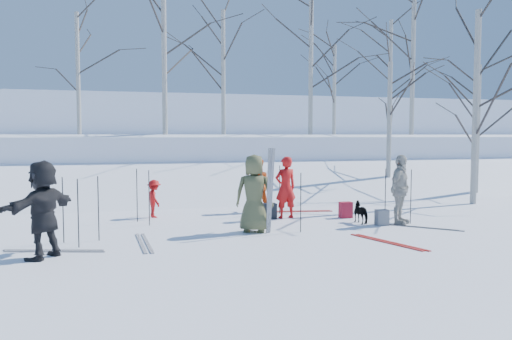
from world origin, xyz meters
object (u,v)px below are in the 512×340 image
object	(u,v)px
skier_red_north	(286,187)
dog	(362,212)
backpack_grey	(382,217)
skier_olive_center	(254,193)
backpack_dark	(270,211)
skier_grey_west	(43,209)
skier_red_seated	(154,199)
skier_cream_east	(400,189)
backpack_red	(346,210)
skier_redor_behind	(257,185)

from	to	relation	value
skier_red_north	dog	xyz separation A→B (m)	(1.59, -1.23, -0.54)
dog	backpack_grey	bearing A→B (deg)	122.60
skier_olive_center	backpack_dark	size ratio (longest dim) A/B	4.38
skier_olive_center	skier_grey_west	world-z (taller)	skier_olive_center
skier_red_seated	dog	world-z (taller)	skier_red_seated
skier_olive_center	dog	size ratio (longest dim) A/B	2.71
skier_grey_west	skier_red_north	bearing A→B (deg)	155.59
skier_red_north	skier_cream_east	xyz separation A→B (m)	(2.43, -1.56, 0.04)
skier_red_north	skier_cream_east	world-z (taller)	skier_cream_east
skier_red_seated	backpack_dark	distance (m)	3.07
backpack_red	backpack_grey	distance (m)	1.30
skier_red_north	skier_grey_west	distance (m)	6.25
backpack_red	backpack_grey	world-z (taller)	backpack_red
skier_olive_center	skier_redor_behind	distance (m)	3.02
skier_olive_center	skier_red_seated	xyz separation A→B (m)	(-2.05, 2.62, -0.37)
backpack_dark	skier_redor_behind	bearing A→B (deg)	89.58
skier_red_seated	backpack_red	bearing A→B (deg)	-118.27
dog	backpack_grey	distance (m)	0.52
skier_grey_west	dog	xyz separation A→B (m)	(7.08, 1.74, -0.60)
skier_grey_west	backpack_grey	size ratio (longest dim) A/B	4.59
skier_redor_behind	skier_red_seated	bearing A→B (deg)	9.06
backpack_red	skier_cream_east	bearing A→B (deg)	-53.12
skier_grey_west	backpack_red	size ratio (longest dim) A/B	4.15
backpack_red	dog	bearing A→B (deg)	-87.33
skier_redor_behind	backpack_red	xyz separation A→B (m)	(1.97, -1.64, -0.55)
skier_grey_west	dog	bearing A→B (deg)	141.04
backpack_grey	skier_red_seated	bearing A→B (deg)	153.53
skier_redor_behind	skier_red_seated	size ratio (longest dim) A/B	1.52
skier_cream_east	skier_grey_west	bearing A→B (deg)	151.52
skier_red_north	backpack_grey	bearing A→B (deg)	130.97
skier_redor_behind	backpack_dark	world-z (taller)	skier_redor_behind
skier_red_north	skier_grey_west	world-z (taller)	skier_grey_west
skier_red_seated	dog	xyz separation A→B (m)	(4.92, -2.22, -0.23)
backpack_dark	skier_red_seated	bearing A→B (deg)	161.32
skier_cream_east	backpack_grey	bearing A→B (deg)	148.28
skier_grey_west	backpack_grey	bearing A→B (deg)	137.54
skier_grey_west	backpack_dark	world-z (taller)	skier_grey_west
skier_olive_center	backpack_red	bearing A→B (deg)	-134.38
skier_red_north	dog	size ratio (longest dim) A/B	2.51
skier_olive_center	skier_red_north	xyz separation A→B (m)	(1.28, 1.63, -0.06)
backpack_dark	skier_grey_west	bearing A→B (deg)	-149.48
skier_cream_east	skier_olive_center	bearing A→B (deg)	142.52
skier_olive_center	skier_red_seated	distance (m)	3.35
skier_olive_center	skier_cream_east	distance (m)	3.72
skier_red_seated	skier_grey_west	distance (m)	4.53
skier_olive_center	dog	distance (m)	2.96
skier_redor_behind	skier_cream_east	xyz separation A→B (m)	(2.86, -2.82, 0.09)
skier_grey_west	dog	size ratio (longest dim) A/B	2.70
skier_red_north	backpack_grey	distance (m)	2.58
skier_red_seated	backpack_dark	world-z (taller)	skier_red_seated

